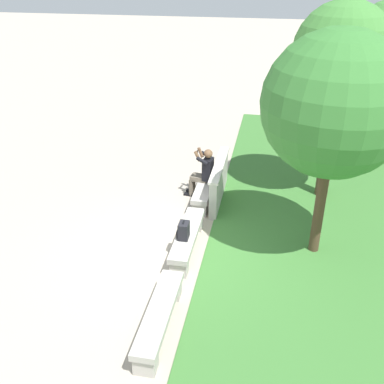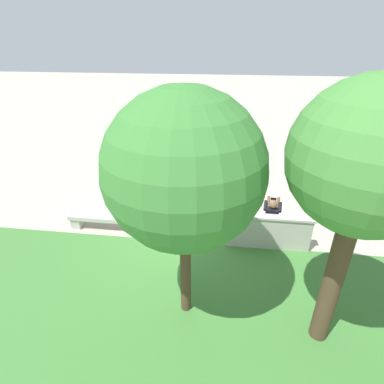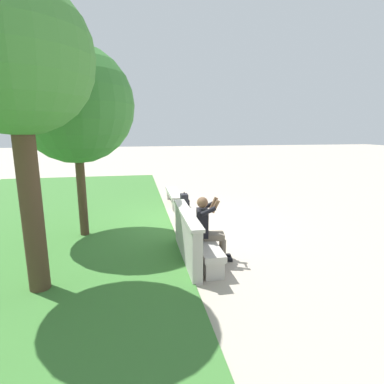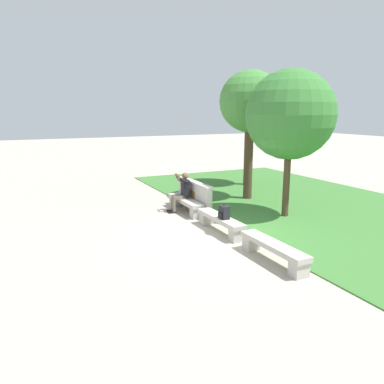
% 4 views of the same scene
% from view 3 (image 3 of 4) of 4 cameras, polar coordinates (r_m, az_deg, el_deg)
% --- Properties ---
extents(ground_plane, '(80.00, 80.00, 0.00)m').
position_cam_3_polar(ground_plane, '(8.55, -1.39, -6.05)').
color(ground_plane, '#B2A593').
extents(grass_strip, '(18.76, 8.00, 0.03)m').
position_cam_3_polar(grass_strip, '(8.99, -30.34, -6.73)').
color(grass_strip, '#3D7533').
rests_on(grass_strip, ground).
extents(bench_main, '(2.05, 0.40, 0.45)m').
position_cam_3_polar(bench_main, '(6.28, 2.14, -9.91)').
color(bench_main, '#B7B2A8').
rests_on(bench_main, ground).
extents(bench_near, '(2.05, 0.40, 0.45)m').
position_cam_3_polar(bench_near, '(8.47, -1.40, -4.10)').
color(bench_near, '#B7B2A8').
rests_on(bench_near, ground).
extents(bench_mid, '(2.05, 0.40, 0.45)m').
position_cam_3_polar(bench_mid, '(10.73, -3.44, -0.70)').
color(bench_mid, '#B7B2A8').
rests_on(bench_mid, ground).
extents(backrest_wall_with_plaque, '(2.24, 0.24, 1.01)m').
position_cam_3_polar(backrest_wall_with_plaque, '(6.14, -0.97, -8.29)').
color(backrest_wall_with_plaque, '#B7B2A8').
rests_on(backrest_wall_with_plaque, ground).
extents(person_photographer, '(0.51, 0.76, 1.32)m').
position_cam_3_polar(person_photographer, '(6.06, 3.08, -6.36)').
color(person_photographer, black).
rests_on(person_photographer, ground).
extents(backpack, '(0.28, 0.24, 0.43)m').
position_cam_3_polar(backpack, '(8.62, -1.43, -1.59)').
color(backpack, black).
rests_on(backpack, bench_near).
extents(tree_behind_wall, '(2.71, 2.71, 4.54)m').
position_cam_3_polar(tree_behind_wall, '(7.70, -21.38, 15.16)').
color(tree_behind_wall, '#4C3826').
rests_on(tree_behind_wall, ground).
extents(tree_right_background, '(2.25, 2.25, 4.78)m').
position_cam_3_polar(tree_right_background, '(5.31, -30.69, 20.77)').
color(tree_right_background, '#4C3826').
rests_on(tree_right_background, ground).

